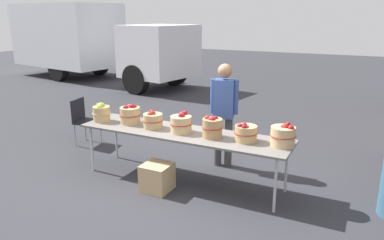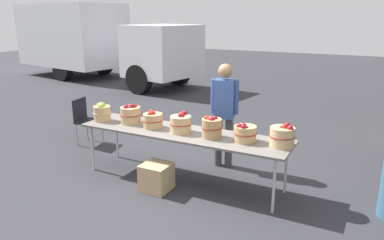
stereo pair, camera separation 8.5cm
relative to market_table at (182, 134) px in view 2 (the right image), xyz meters
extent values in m
plane|color=#2D2D33|center=(0.00, 0.00, -0.72)|extent=(40.00, 40.00, 0.00)
cube|color=slate|center=(0.00, 0.00, 0.02)|extent=(3.10, 0.76, 0.03)
cylinder|color=#B2B2B7|center=(-1.43, -0.30, -0.36)|extent=(0.04, 0.04, 0.72)
cylinder|color=#B2B2B7|center=(1.43, -0.30, -0.36)|extent=(0.04, 0.04, 0.72)
cylinder|color=#B2B2B7|center=(-1.43, 0.30, -0.36)|extent=(0.04, 0.04, 0.72)
cylinder|color=#B2B2B7|center=(1.43, 0.30, -0.36)|extent=(0.04, 0.04, 0.72)
cylinder|color=tan|center=(-1.39, -0.07, 0.15)|extent=(0.26, 0.26, 0.23)
torus|color=tan|center=(-1.39, -0.07, 0.16)|extent=(0.28, 0.28, 0.01)
sphere|color=#7AA833|center=(-1.40, -0.03, 0.28)|extent=(0.07, 0.07, 0.07)
sphere|color=#8CB738|center=(-1.39, -0.03, 0.28)|extent=(0.07, 0.07, 0.07)
sphere|color=#9EC647|center=(-1.39, -0.08, 0.29)|extent=(0.08, 0.08, 0.08)
sphere|color=#8CB738|center=(-1.38, -0.07, 0.28)|extent=(0.06, 0.06, 0.06)
sphere|color=#9EC647|center=(-1.44, -0.07, 0.28)|extent=(0.07, 0.07, 0.07)
sphere|color=#9EC647|center=(-1.36, -0.14, 0.28)|extent=(0.08, 0.08, 0.08)
sphere|color=#9EC647|center=(-1.44, -0.02, 0.28)|extent=(0.07, 0.07, 0.07)
cylinder|color=tan|center=(-0.92, 0.03, 0.16)|extent=(0.30, 0.30, 0.25)
torus|color=maroon|center=(-0.92, 0.03, 0.17)|extent=(0.32, 0.32, 0.01)
sphere|color=#B22319|center=(-0.94, 0.05, 0.29)|extent=(0.07, 0.07, 0.07)
sphere|color=maroon|center=(-0.88, 0.04, 0.30)|extent=(0.08, 0.08, 0.08)
sphere|color=maroon|center=(-0.90, 0.06, 0.30)|extent=(0.07, 0.07, 0.07)
sphere|color=maroon|center=(-0.87, 0.09, 0.29)|extent=(0.07, 0.07, 0.07)
sphere|color=maroon|center=(-0.95, -0.04, 0.29)|extent=(0.07, 0.07, 0.07)
sphere|color=maroon|center=(-0.91, 0.01, 0.27)|extent=(0.07, 0.07, 0.07)
cylinder|color=tan|center=(-0.48, -0.02, 0.14)|extent=(0.28, 0.28, 0.21)
torus|color=maroon|center=(-0.48, -0.02, 0.15)|extent=(0.30, 0.30, 0.01)
sphere|color=maroon|center=(-0.48, -0.01, 0.24)|extent=(0.08, 0.08, 0.08)
sphere|color=maroon|center=(-0.53, 0.03, 0.26)|extent=(0.07, 0.07, 0.07)
sphere|color=#B22319|center=(-0.47, -0.03, 0.27)|extent=(0.07, 0.07, 0.07)
sphere|color=#B22319|center=(-0.49, -0.07, 0.25)|extent=(0.08, 0.08, 0.08)
cylinder|color=tan|center=(-0.01, -0.02, 0.15)|extent=(0.30, 0.30, 0.24)
torus|color=maroon|center=(-0.01, -0.02, 0.16)|extent=(0.32, 0.32, 0.01)
sphere|color=#B22319|center=(-0.02, -0.01, 0.26)|extent=(0.07, 0.07, 0.07)
sphere|color=maroon|center=(-0.03, 0.09, 0.28)|extent=(0.07, 0.07, 0.07)
sphere|color=maroon|center=(0.00, -0.05, 0.29)|extent=(0.07, 0.07, 0.07)
sphere|color=maroon|center=(0.01, -0.03, 0.29)|extent=(0.07, 0.07, 0.07)
sphere|color=maroon|center=(-0.01, 0.09, 0.29)|extent=(0.07, 0.07, 0.07)
sphere|color=#B22319|center=(-0.02, 0.02, 0.29)|extent=(0.07, 0.07, 0.07)
sphere|color=maroon|center=(-0.01, 0.03, 0.26)|extent=(0.07, 0.07, 0.07)
cylinder|color=#A87F51|center=(0.47, -0.03, 0.16)|extent=(0.27, 0.27, 0.26)
torus|color=maroon|center=(0.47, -0.03, 0.18)|extent=(0.29, 0.29, 0.01)
sphere|color=#B22319|center=(0.40, -0.05, 0.30)|extent=(0.07, 0.07, 0.07)
sphere|color=#B22319|center=(0.45, -0.07, 0.29)|extent=(0.07, 0.07, 0.07)
sphere|color=maroon|center=(0.47, 0.00, 0.29)|extent=(0.07, 0.07, 0.07)
sphere|color=#B22319|center=(0.48, -0.04, 0.29)|extent=(0.07, 0.07, 0.07)
sphere|color=maroon|center=(0.49, -0.07, 0.30)|extent=(0.08, 0.08, 0.08)
sphere|color=maroon|center=(0.50, 0.01, 0.29)|extent=(0.08, 0.08, 0.08)
cylinder|color=tan|center=(0.93, 0.02, 0.14)|extent=(0.29, 0.29, 0.21)
torus|color=maroon|center=(0.93, 0.02, 0.15)|extent=(0.31, 0.31, 0.01)
sphere|color=maroon|center=(0.96, -0.03, 0.24)|extent=(0.06, 0.06, 0.06)
sphere|color=maroon|center=(0.93, -0.08, 0.26)|extent=(0.06, 0.06, 0.06)
sphere|color=maroon|center=(0.91, 0.00, 0.25)|extent=(0.08, 0.08, 0.08)
sphere|color=maroon|center=(0.86, -0.04, 0.25)|extent=(0.08, 0.08, 0.08)
cylinder|color=tan|center=(1.40, 0.06, 0.16)|extent=(0.31, 0.31, 0.25)
torus|color=maroon|center=(1.40, 0.06, 0.17)|extent=(0.33, 0.33, 0.01)
sphere|color=maroon|center=(1.40, 0.06, 0.28)|extent=(0.08, 0.08, 0.08)
sphere|color=#B22319|center=(1.43, 0.06, 0.29)|extent=(0.08, 0.08, 0.08)
sphere|color=maroon|center=(1.50, 0.03, 0.29)|extent=(0.08, 0.08, 0.08)
sphere|color=maroon|center=(1.44, 0.12, 0.30)|extent=(0.07, 0.07, 0.07)
cylinder|color=#3F3F3F|center=(0.39, 0.82, -0.31)|extent=(0.12, 0.12, 0.80)
cylinder|color=#3F3F3F|center=(0.23, 0.78, -0.31)|extent=(0.12, 0.12, 0.80)
cube|color=#334C8C|center=(0.31, 0.80, 0.39)|extent=(0.35, 0.28, 0.60)
sphere|color=#936B4C|center=(0.31, 0.80, 0.82)|extent=(0.22, 0.22, 0.22)
cylinder|color=#334C8C|center=(0.48, 0.84, 0.42)|extent=(0.08, 0.08, 0.54)
cylinder|color=#334C8C|center=(0.14, 0.75, 0.42)|extent=(0.08, 0.08, 0.54)
cube|color=silver|center=(-8.50, 6.54, 0.88)|extent=(4.51, 2.88, 2.30)
cube|color=silver|center=(-3.87, 5.74, 0.53)|extent=(2.13, 2.37, 1.60)
cube|color=black|center=(-3.03, 5.60, 0.85)|extent=(0.34, 1.75, 0.80)
cylinder|color=black|center=(-3.87, 6.71, -0.27)|extent=(0.93, 0.43, 0.90)
cylinder|color=black|center=(-4.19, 4.83, -0.27)|extent=(0.93, 0.43, 0.90)
cylinder|color=black|center=(-7.75, 7.37, -0.27)|extent=(0.93, 0.43, 0.90)
cylinder|color=black|center=(-8.07, 5.50, -0.27)|extent=(0.93, 0.43, 0.90)
cube|color=black|center=(-2.34, 0.62, -0.28)|extent=(0.46, 0.46, 0.04)
cube|color=black|center=(-2.51, 0.59, -0.06)|extent=(0.10, 0.40, 0.40)
cylinder|color=gray|center=(-2.14, 0.48, -0.51)|extent=(0.02, 0.02, 0.42)
cylinder|color=gray|center=(-2.20, 0.82, -0.51)|extent=(0.02, 0.02, 0.42)
cylinder|color=gray|center=(-2.47, 0.42, -0.51)|extent=(0.02, 0.02, 0.42)
cylinder|color=gray|center=(-2.53, 0.76, -0.51)|extent=(0.02, 0.02, 0.42)
cube|color=tan|center=(-0.18, -0.43, -0.53)|extent=(0.38, 0.38, 0.38)
camera|label=1|loc=(2.36, -4.43, 1.64)|focal=34.69mm
camera|label=2|loc=(2.44, -4.39, 1.64)|focal=34.69mm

